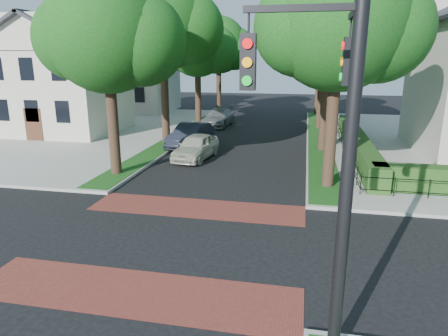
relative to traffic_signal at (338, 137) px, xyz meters
The scene contains 22 objects.
ground 8.09m from the traffic_signal, 137.91° to the left, with size 120.00×120.00×0.00m, color black.
sidewalk_nw 34.12m from the traffic_signal, 136.17° to the left, with size 30.00×30.00×0.15m, color gray.
crosswalk_far 10.20m from the traffic_signal, 122.69° to the left, with size 9.00×2.20×0.01m, color maroon.
crosswalk_near 6.89m from the traffic_signal, 166.05° to the left, with size 9.00×2.20×0.01m, color maroon.
grass_strip_ne 23.95m from the traffic_signal, 88.75° to the left, with size 1.60×29.80×0.02m, color #164714.
grass_strip_nw 26.06m from the traffic_signal, 113.63° to the left, with size 1.60×29.80×0.02m, color #164714.
tree_right_near 12.03m from the traffic_signal, 86.47° to the left, with size 7.75×6.67×10.66m.
tree_right_mid 19.95m from the traffic_signal, 87.89° to the left, with size 8.25×7.09×11.22m.
tree_right_far 28.73m from the traffic_signal, 88.57° to the left, with size 7.25×6.23×9.74m.
tree_right_back 37.74m from the traffic_signal, 88.91° to the left, with size 7.50×6.45×10.20m.
tree_left_near 15.74m from the traffic_signal, 131.45° to the left, with size 7.50×6.45×10.20m.
tree_left_mid 22.48m from the traffic_signal, 117.60° to the left, with size 8.00×6.88×11.48m.
tree_left_far 30.52m from the traffic_signal, 109.77° to the left, with size 7.00×6.02×9.86m.
tree_left_back 39.12m from the traffic_signal, 105.27° to the left, with size 7.75×6.66×10.44m.
hedge_main_road 20.01m from the traffic_signal, 81.75° to the left, with size 1.00×18.00×1.20m, color #193E15.
fence_main_road 19.95m from the traffic_signal, 84.08° to the left, with size 0.06×18.00×0.90m, color black, non-canonical shape.
house_left_near 30.29m from the traffic_signal, 132.28° to the left, with size 10.00×9.00×10.14m.
house_left_far 41.72m from the traffic_signal, 119.24° to the left, with size 10.00×9.00×10.14m.
traffic_signal is the anchor object (origin of this frame).
parked_car_front 17.86m from the traffic_signal, 114.36° to the left, with size 1.84×4.58×1.56m, color beige.
parked_car_middle 21.34m from the traffic_signal, 113.86° to the left, with size 1.77×5.07×1.67m, color #1E222E.
parked_car_rear 29.93m from the traffic_signal, 106.62° to the left, with size 2.17×5.34×1.55m, color slate.
Camera 1 is at (4.26, -12.02, 6.13)m, focal length 32.00 mm.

